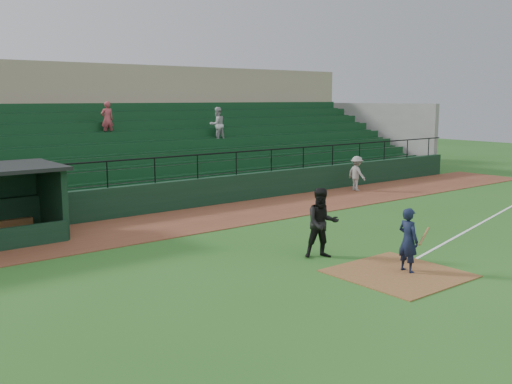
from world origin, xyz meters
TOP-DOWN VIEW (x-y plane):
  - ground at (0.00, 0.00)m, footprint 90.00×90.00m
  - warning_track at (0.00, 8.00)m, footprint 40.00×4.00m
  - home_plate_dirt at (0.00, -1.00)m, footprint 3.00×3.00m
  - foul_line at (8.00, 1.20)m, footprint 17.49×4.44m
  - stadium_structure at (-0.00, 16.46)m, footprint 38.00×13.08m
  - batter_at_plate at (0.31, -1.03)m, footprint 1.03×0.70m
  - umpire at (-0.46, 1.38)m, footprint 1.22×1.13m
  - runner at (9.40, 8.93)m, footprint 0.74×1.15m

SIDE VIEW (x-z plane):
  - ground at x=0.00m, z-range 0.00..0.00m
  - foul_line at x=8.00m, z-range 0.00..0.01m
  - warning_track at x=0.00m, z-range 0.00..0.03m
  - home_plate_dirt at x=0.00m, z-range 0.00..0.03m
  - batter_at_plate at x=0.31m, z-range 0.00..1.72m
  - runner at x=9.40m, z-range 0.03..1.72m
  - umpire at x=-0.46m, z-range 0.00..2.02m
  - stadium_structure at x=0.00m, z-range -0.90..5.50m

